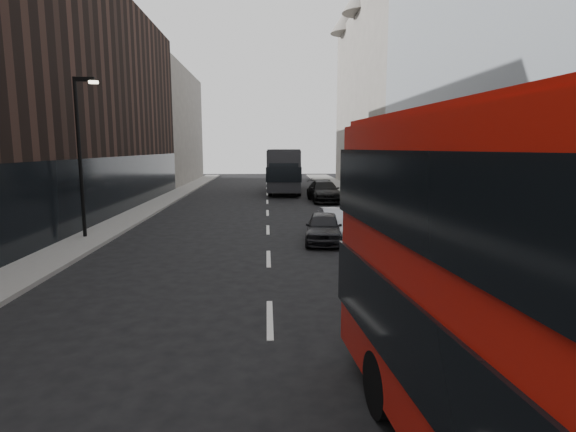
{
  "coord_description": "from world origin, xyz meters",
  "views": [
    {
      "loc": [
        -0.06,
        -2.41,
        4.12
      ],
      "look_at": [
        0.45,
        8.23,
        2.5
      ],
      "focal_mm": 28.0,
      "sensor_mm": 36.0,
      "label": 1
    }
  ],
  "objects": [
    {
      "name": "sidewalk_right",
      "position": [
        7.5,
        25.0,
        0.07
      ],
      "size": [
        3.0,
        80.0,
        0.15
      ],
      "primitive_type": "cube",
      "color": "slate",
      "rests_on": "ground"
    },
    {
      "name": "sidewalk_left",
      "position": [
        -8.0,
        25.0,
        0.07
      ],
      "size": [
        2.0,
        80.0,
        0.15
      ],
      "primitive_type": "cube",
      "color": "slate",
      "rests_on": "ground"
    },
    {
      "name": "building_modern_block",
      "position": [
        11.47,
        21.0,
        9.9
      ],
      "size": [
        5.03,
        22.0,
        20.0
      ],
      "color": "#A7ADB2",
      "rests_on": "ground"
    },
    {
      "name": "building_victorian",
      "position": [
        11.38,
        44.0,
        9.66
      ],
      "size": [
        6.5,
        24.0,
        21.0
      ],
      "color": "slate",
      "rests_on": "ground"
    },
    {
      "name": "building_left_mid",
      "position": [
        -11.5,
        30.0,
        7.0
      ],
      "size": [
        5.0,
        24.0,
        14.0
      ],
      "primitive_type": "cube",
      "color": "black",
      "rests_on": "ground"
    },
    {
      "name": "building_left_far",
      "position": [
        -11.5,
        52.0,
        6.5
      ],
      "size": [
        5.0,
        20.0,
        13.0
      ],
      "primitive_type": "cube",
      "color": "slate",
      "rests_on": "ground"
    },
    {
      "name": "street_lamp",
      "position": [
        -8.22,
        18.0,
        4.18
      ],
      "size": [
        1.06,
        0.22,
        7.0
      ],
      "color": "black",
      "rests_on": "sidewalk_left"
    },
    {
      "name": "grey_bus",
      "position": [
        1.77,
        40.14,
        2.14
      ],
      "size": [
        3.74,
        12.56,
        4.0
      ],
      "rotation": [
        0.0,
        0.0,
        -0.07
      ],
      "color": "black",
      "rests_on": "ground"
    },
    {
      "name": "car_a",
      "position": [
        2.45,
        16.95,
        0.66
      ],
      "size": [
        2.04,
        4.03,
        1.31
      ],
      "primitive_type": "imported",
      "rotation": [
        0.0,
        0.0,
        -0.13
      ],
      "color": "black",
      "rests_on": "ground"
    },
    {
      "name": "car_b",
      "position": [
        3.26,
        18.42,
        0.64
      ],
      "size": [
        1.51,
        3.94,
        1.28
      ],
      "primitive_type": "imported",
      "rotation": [
        0.0,
        0.0,
        0.04
      ],
      "color": "#9A9BA2",
      "rests_on": "ground"
    },
    {
      "name": "car_c",
      "position": [
        4.4,
        32.05,
        0.79
      ],
      "size": [
        2.45,
        5.54,
        1.58
      ],
      "primitive_type": "imported",
      "rotation": [
        0.0,
        0.0,
        0.04
      ],
      "color": "black",
      "rests_on": "ground"
    }
  ]
}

